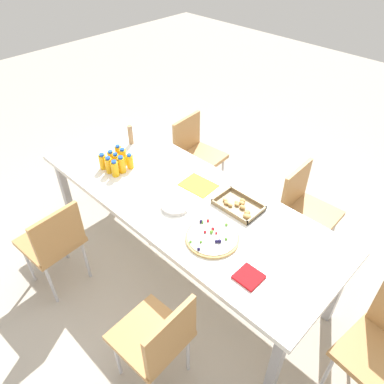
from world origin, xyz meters
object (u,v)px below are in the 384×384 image
at_px(juice_bottle_0, 103,162).
at_px(juice_bottle_6, 119,153).
at_px(chair_far_left, 196,151).
at_px(juice_bottle_8, 130,161).
at_px(paper_folder, 198,185).
at_px(party_table, 182,202).
at_px(chair_near_left, 54,240).
at_px(juice_bottle_4, 116,161).
at_px(juice_bottle_3, 111,158).
at_px(juice_bottle_2, 115,169).
at_px(plate_stack, 175,206).
at_px(juice_bottle_5, 122,165).
at_px(juice_bottle_1, 109,165).
at_px(cardboard_tube, 131,135).
at_px(chair_far_right, 305,206).
at_px(fruit_pizza, 212,237).
at_px(napkin_stack, 249,277).
at_px(snack_tray, 239,206).
at_px(juice_bottle_7, 123,157).
at_px(chair_near_right, 158,338).

height_order(juice_bottle_0, juice_bottle_6, juice_bottle_6).
height_order(chair_far_left, juice_bottle_8, juice_bottle_8).
relative_size(juice_bottle_6, paper_folder, 0.57).
xyz_separation_m(party_table, chair_near_left, (-0.52, -0.83, -0.18)).
distance_m(party_table, juice_bottle_4, 0.66).
relative_size(juice_bottle_3, juice_bottle_8, 1.00).
bearing_deg(juice_bottle_2, plate_stack, 6.50).
xyz_separation_m(chair_near_left, juice_bottle_5, (-0.05, 0.71, 0.31)).
distance_m(juice_bottle_1, juice_bottle_2, 0.07).
relative_size(juice_bottle_8, cardboard_tube, 0.74).
distance_m(chair_far_right, fruit_pizza, 1.02).
bearing_deg(fruit_pizza, napkin_stack, -12.93).
bearing_deg(juice_bottle_0, napkin_stack, -1.85).
bearing_deg(fruit_pizza, juice_bottle_2, -178.58).
xyz_separation_m(fruit_pizza, plate_stack, (-0.40, 0.05, 0.00)).
bearing_deg(plate_stack, juice_bottle_4, -179.59).
distance_m(juice_bottle_2, juice_bottle_6, 0.21).
relative_size(juice_bottle_5, juice_bottle_6, 0.99).
distance_m(juice_bottle_3, plate_stack, 0.77).
xyz_separation_m(juice_bottle_4, napkin_stack, (1.46, -0.12, -0.06)).
relative_size(chair_far_left, cardboard_tube, 4.69).
bearing_deg(chair_near_left, juice_bottle_1, 6.61).
bearing_deg(fruit_pizza, plate_stack, 173.56).
xyz_separation_m(juice_bottle_3, juice_bottle_4, (0.08, -0.01, 0.01)).
relative_size(chair_far_left, chair_far_right, 1.00).
bearing_deg(juice_bottle_8, juice_bottle_0, -133.65).
xyz_separation_m(chair_far_right, juice_bottle_6, (-1.33, -0.85, 0.31)).
height_order(snack_tray, plate_stack, snack_tray).
bearing_deg(plate_stack, chair_far_right, 59.25).
height_order(chair_far_left, juice_bottle_6, juice_bottle_6).
bearing_deg(juice_bottle_0, party_table, 15.24).
bearing_deg(plate_stack, juice_bottle_3, 179.99).
relative_size(chair_far_right, fruit_pizza, 2.32).
relative_size(juice_bottle_0, fruit_pizza, 0.39).
distance_m(juice_bottle_7, snack_tray, 1.06).
height_order(juice_bottle_2, juice_bottle_8, juice_bottle_2).
bearing_deg(juice_bottle_8, paper_folder, 21.38).
bearing_deg(juice_bottle_4, juice_bottle_8, 50.23).
relative_size(juice_bottle_8, snack_tray, 0.39).
relative_size(chair_far_right, juice_bottle_8, 6.32).
relative_size(juice_bottle_7, fruit_pizza, 0.42).
xyz_separation_m(chair_near_left, juice_bottle_1, (-0.12, 0.63, 0.31)).
height_order(juice_bottle_0, napkin_stack, juice_bottle_0).
relative_size(chair_near_left, juice_bottle_3, 6.32).
xyz_separation_m(chair_near_right, juice_bottle_3, (-1.33, 0.68, 0.30)).
distance_m(juice_bottle_2, juice_bottle_4, 0.10).
bearing_deg(cardboard_tube, chair_far_right, 22.67).
bearing_deg(juice_bottle_6, paper_folder, 17.23).
bearing_deg(paper_folder, juice_bottle_4, -154.28).
distance_m(chair_far_left, juice_bottle_0, 1.04).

